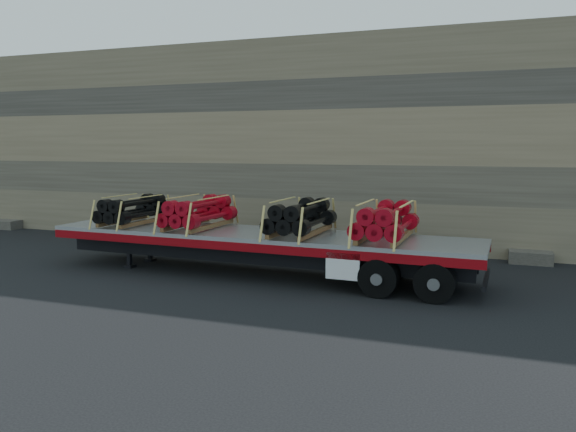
% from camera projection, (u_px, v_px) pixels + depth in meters
% --- Properties ---
extents(ground, '(120.00, 120.00, 0.00)m').
position_uv_depth(ground, '(245.00, 279.00, 14.42)').
color(ground, black).
rests_on(ground, ground).
extents(rock_wall, '(44.00, 3.00, 7.00)m').
position_uv_depth(rock_wall, '(320.00, 143.00, 20.03)').
color(rock_wall, '#7A6B54').
rests_on(rock_wall, ground).
extents(trailer, '(11.65, 2.56, 1.16)m').
position_uv_depth(trailer, '(257.00, 253.00, 14.86)').
color(trailer, '#B9BBC1').
rests_on(trailer, ground).
extents(bundle_front, '(1.17, 2.24, 0.78)m').
position_uv_depth(bundle_front, '(133.00, 211.00, 16.18)').
color(bundle_front, black).
rests_on(bundle_front, trailer).
extents(bundle_midfront, '(1.24, 2.39, 0.83)m').
position_uv_depth(bundle_midfront, '(199.00, 213.00, 15.38)').
color(bundle_midfront, '#A40817').
rests_on(bundle_midfront, trailer).
extents(bundle_midrear, '(1.26, 2.42, 0.85)m').
position_uv_depth(bundle_midrear, '(301.00, 218.00, 14.27)').
color(bundle_midrear, black).
rests_on(bundle_midrear, trailer).
extents(bundle_rear, '(1.29, 2.47, 0.86)m').
position_uv_depth(bundle_rear, '(386.00, 222.00, 13.47)').
color(bundle_rear, '#A40817').
rests_on(bundle_rear, trailer).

